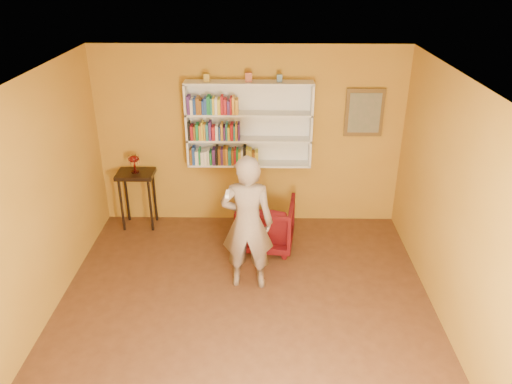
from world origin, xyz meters
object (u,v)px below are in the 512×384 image
bookshelf (249,124)px  ruby_lustre (134,160)px  armchair (266,224)px  person (247,223)px  console_table (136,182)px

bookshelf → ruby_lustre: bookshelf is taller
armchair → person: (-0.23, -0.92, 0.52)m
bookshelf → person: 1.81m
console_table → person: bearing=-41.3°
armchair → person: 1.08m
person → console_table: bearing=-38.9°
armchair → console_table: bearing=-9.6°
armchair → person: size_ratio=0.45×
bookshelf → console_table: bearing=-174.6°
bookshelf → console_table: 1.90m
console_table → person: (1.71, -1.50, 0.14)m
console_table → ruby_lustre: bearing=135.0°
ruby_lustre → person: (1.71, -1.50, -0.20)m
ruby_lustre → person: person is taller
console_table → ruby_lustre: 0.34m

